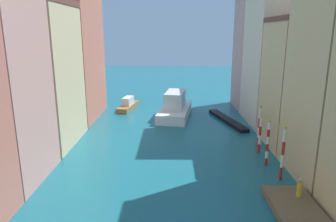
{
  "coord_description": "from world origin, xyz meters",
  "views": [
    {
      "loc": [
        0.17,
        -12.32,
        11.95
      ],
      "look_at": [
        -0.35,
        28.35,
        1.5
      ],
      "focal_mm": 32.88,
      "sensor_mm": 36.0,
      "label": 1
    }
  ],
  "objects_px": {
    "mooring_pole_3": "(259,126)",
    "motorboat_0": "(128,105)",
    "person_on_dock": "(299,188)",
    "mooring_pole_1": "(268,142)",
    "gondola_black": "(227,120)",
    "vaporetto_white": "(175,107)",
    "waterfront_dock": "(295,209)",
    "mooring_pole_0": "(283,153)",
    "mooring_pole_2": "(260,134)"
  },
  "relations": [
    {
      "from": "waterfront_dock",
      "to": "gondola_black",
      "type": "xyz_separation_m",
      "value": [
        -0.81,
        22.01,
        -0.04
      ]
    },
    {
      "from": "waterfront_dock",
      "to": "gondola_black",
      "type": "height_order",
      "value": "waterfront_dock"
    },
    {
      "from": "waterfront_dock",
      "to": "vaporetto_white",
      "type": "height_order",
      "value": "vaporetto_white"
    },
    {
      "from": "mooring_pole_3",
      "to": "motorboat_0",
      "type": "xyz_separation_m",
      "value": [
        -16.3,
        16.62,
        -1.64
      ]
    },
    {
      "from": "mooring_pole_0",
      "to": "person_on_dock",
      "type": "bearing_deg",
      "value": -89.82
    },
    {
      "from": "waterfront_dock",
      "to": "mooring_pole_0",
      "type": "height_order",
      "value": "mooring_pole_0"
    },
    {
      "from": "person_on_dock",
      "to": "gondola_black",
      "type": "relative_size",
      "value": 0.14
    },
    {
      "from": "mooring_pole_0",
      "to": "mooring_pole_3",
      "type": "bearing_deg",
      "value": 88.51
    },
    {
      "from": "mooring_pole_0",
      "to": "gondola_black",
      "type": "xyz_separation_m",
      "value": [
        -1.45,
        17.21,
        -2.17
      ]
    },
    {
      "from": "vaporetto_white",
      "to": "gondola_black",
      "type": "xyz_separation_m",
      "value": [
        7.16,
        -2.65,
        -1.11
      ]
    },
    {
      "from": "person_on_dock",
      "to": "motorboat_0",
      "type": "height_order",
      "value": "person_on_dock"
    },
    {
      "from": "mooring_pole_1",
      "to": "vaporetto_white",
      "type": "height_order",
      "value": "mooring_pole_1"
    },
    {
      "from": "mooring_pole_0",
      "to": "mooring_pole_2",
      "type": "xyz_separation_m",
      "value": [
        -0.19,
        5.94,
        -0.37
      ]
    },
    {
      "from": "vaporetto_white",
      "to": "gondola_black",
      "type": "bearing_deg",
      "value": -20.34
    },
    {
      "from": "person_on_dock",
      "to": "vaporetto_white",
      "type": "bearing_deg",
      "value": 110.13
    },
    {
      "from": "person_on_dock",
      "to": "mooring_pole_1",
      "type": "distance_m",
      "value": 6.68
    },
    {
      "from": "waterfront_dock",
      "to": "mooring_pole_0",
      "type": "distance_m",
      "value": 5.3
    },
    {
      "from": "gondola_black",
      "to": "motorboat_0",
      "type": "height_order",
      "value": "motorboat_0"
    },
    {
      "from": "mooring_pole_3",
      "to": "gondola_black",
      "type": "bearing_deg",
      "value": 99.79
    },
    {
      "from": "vaporetto_white",
      "to": "gondola_black",
      "type": "distance_m",
      "value": 7.72
    },
    {
      "from": "mooring_pole_1",
      "to": "mooring_pole_2",
      "type": "distance_m",
      "value": 3.02
    },
    {
      "from": "person_on_dock",
      "to": "mooring_pole_3",
      "type": "distance_m",
      "value": 11.37
    },
    {
      "from": "mooring_pole_0",
      "to": "mooring_pole_2",
      "type": "distance_m",
      "value": 5.95
    },
    {
      "from": "mooring_pole_0",
      "to": "mooring_pole_1",
      "type": "xyz_separation_m",
      "value": [
        -0.34,
        2.93,
        -0.16
      ]
    },
    {
      "from": "gondola_black",
      "to": "motorboat_0",
      "type": "relative_size",
      "value": 1.5
    },
    {
      "from": "waterfront_dock",
      "to": "mooring_pole_0",
      "type": "bearing_deg",
      "value": 82.49
    },
    {
      "from": "person_on_dock",
      "to": "mooring_pole_1",
      "type": "bearing_deg",
      "value": 93.05
    },
    {
      "from": "gondola_black",
      "to": "mooring_pole_1",
      "type": "bearing_deg",
      "value": -85.56
    },
    {
      "from": "waterfront_dock",
      "to": "motorboat_0",
      "type": "distance_m",
      "value": 32.95
    },
    {
      "from": "mooring_pole_1",
      "to": "mooring_pole_2",
      "type": "bearing_deg",
      "value": 87.21
    },
    {
      "from": "person_on_dock",
      "to": "mooring_pole_2",
      "type": "distance_m",
      "value": 9.64
    },
    {
      "from": "mooring_pole_1",
      "to": "gondola_black",
      "type": "relative_size",
      "value": 0.43
    },
    {
      "from": "mooring_pole_2",
      "to": "waterfront_dock",
      "type": "bearing_deg",
      "value": -92.35
    },
    {
      "from": "gondola_black",
      "to": "vaporetto_white",
      "type": "bearing_deg",
      "value": 159.66
    },
    {
      "from": "mooring_pole_2",
      "to": "vaporetto_white",
      "type": "bearing_deg",
      "value": 121.15
    },
    {
      "from": "mooring_pole_3",
      "to": "motorboat_0",
      "type": "height_order",
      "value": "mooring_pole_3"
    },
    {
      "from": "waterfront_dock",
      "to": "vaporetto_white",
      "type": "distance_m",
      "value": 25.95
    },
    {
      "from": "waterfront_dock",
      "to": "vaporetto_white",
      "type": "xyz_separation_m",
      "value": [
        -7.98,
        24.67,
        1.07
      ]
    },
    {
      "from": "vaporetto_white",
      "to": "motorboat_0",
      "type": "height_order",
      "value": "vaporetto_white"
    },
    {
      "from": "vaporetto_white",
      "to": "waterfront_dock",
      "type": "bearing_deg",
      "value": -72.08
    },
    {
      "from": "mooring_pole_1",
      "to": "motorboat_0",
      "type": "bearing_deg",
      "value": 126.44
    },
    {
      "from": "mooring_pole_2",
      "to": "gondola_black",
      "type": "xyz_separation_m",
      "value": [
        -1.25,
        11.27,
        -1.8
      ]
    },
    {
      "from": "person_on_dock",
      "to": "mooring_pole_0",
      "type": "relative_size",
      "value": 0.3
    },
    {
      "from": "motorboat_0",
      "to": "waterfront_dock",
      "type": "bearing_deg",
      "value": -61.99
    },
    {
      "from": "vaporetto_white",
      "to": "motorboat_0",
      "type": "relative_size",
      "value": 1.54
    },
    {
      "from": "person_on_dock",
      "to": "mooring_pole_1",
      "type": "relative_size",
      "value": 0.32
    },
    {
      "from": "mooring_pole_0",
      "to": "motorboat_0",
      "type": "xyz_separation_m",
      "value": [
        -16.1,
        24.28,
        -1.73
      ]
    },
    {
      "from": "mooring_pole_1",
      "to": "motorboat_0",
      "type": "distance_m",
      "value": 26.59
    },
    {
      "from": "person_on_dock",
      "to": "gondola_black",
      "type": "distance_m",
      "value": 20.94
    },
    {
      "from": "waterfront_dock",
      "to": "person_on_dock",
      "type": "distance_m",
      "value": 1.61
    }
  ]
}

